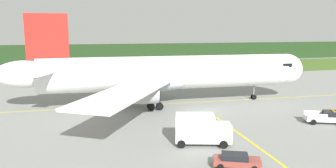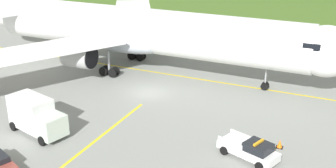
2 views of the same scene
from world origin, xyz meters
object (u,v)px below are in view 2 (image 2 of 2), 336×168
Objects in this scene: airliner at (139,31)px; apron_cone at (280,144)px; ops_pickup_truck at (250,149)px; catering_truck at (36,115)px.

airliner is 25.58m from apron_cone.
airliner is 69.25× the size of apron_cone.
catering_truck is (-19.79, -2.88, 0.92)m from ops_pickup_truck.
apron_cone is at bearing 54.27° from ops_pickup_truck.
apron_cone is at bearing -34.69° from airliner.
catering_truck is 22.67m from apron_cone.
ops_pickup_truck is 20.01m from catering_truck.
ops_pickup_truck is at bearing -125.73° from apron_cone.
airliner is at bearing 145.31° from apron_cone.
apron_cone is (2.08, 2.90, -0.52)m from ops_pickup_truck.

